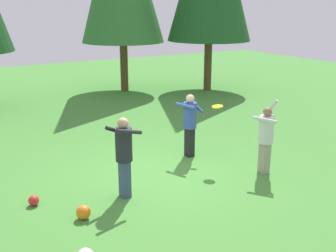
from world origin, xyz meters
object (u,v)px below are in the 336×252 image
at_px(person_bystander, 124,151).
at_px(frisbee, 217,106).
at_px(ball_red, 34,201).
at_px(ball_orange, 83,212).
at_px(person_thrower, 266,135).
at_px(person_catcher, 190,120).

bearing_deg(person_bystander, frisbee, -0.00).
xyz_separation_m(ball_red, ball_orange, (0.66, -1.02, 0.03)).
bearing_deg(person_bystander, ball_red, 151.22).
distance_m(person_thrower, person_bystander, 3.38).
xyz_separation_m(person_thrower, person_catcher, (-0.90, 1.80, 0.04)).
relative_size(person_catcher, ball_red, 7.84).
bearing_deg(person_thrower, person_catcher, -4.73).
relative_size(frisbee, ball_orange, 1.07).
bearing_deg(frisbee, ball_orange, -165.52).
distance_m(frisbee, ball_orange, 4.11).
height_order(person_catcher, ball_red, person_catcher).
bearing_deg(ball_orange, person_bystander, 23.35).
relative_size(person_bystander, ball_red, 8.04).
bearing_deg(person_thrower, person_bystander, 49.96).
distance_m(person_bystander, ball_red, 2.01).
relative_size(frisbee, ball_red, 1.39).
xyz_separation_m(person_bystander, ball_red, (-1.72, 0.56, -0.89)).
bearing_deg(ball_orange, person_catcher, 26.45).
height_order(person_bystander, ball_orange, person_bystander).
bearing_deg(ball_red, person_thrower, -12.01).
bearing_deg(person_catcher, ball_red, -99.55).
height_order(person_thrower, person_catcher, person_thrower).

